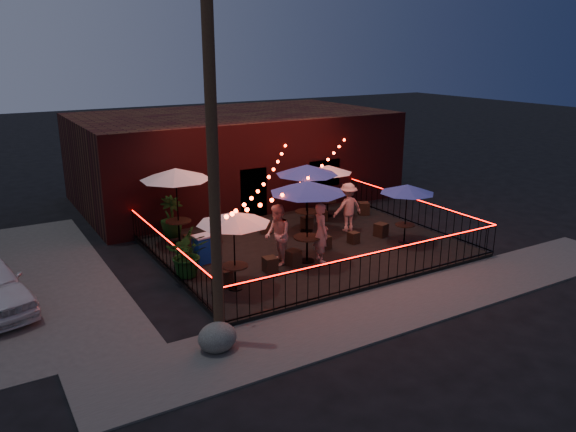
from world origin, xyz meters
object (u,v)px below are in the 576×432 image
cafe_table_5 (329,170)px  cafe_table_0 (233,219)px  boulder (217,337)px  cafe_table_3 (307,171)px  cafe_table_4 (407,190)px  cooler (204,248)px  utility_pole (214,183)px  cafe_table_1 (176,175)px  cafe_table_2 (308,188)px

cafe_table_5 → cafe_table_0: bearing=-144.1°
boulder → cafe_table_3: bearing=43.9°
cafe_table_4 → cooler: bearing=165.1°
utility_pole → cafe_table_3: utility_pole is taller
cafe_table_0 → cafe_table_1: (0.00, 4.62, 0.38)m
cafe_table_1 → cooler: 2.98m
utility_pole → boulder: bearing=-123.8°
utility_pole → cafe_table_1: utility_pole is taller
cafe_table_1 → cooler: (0.06, -2.18, -2.03)m
cafe_table_2 → boulder: bearing=-143.5°
cafe_table_1 → cafe_table_3: bearing=-14.3°
cafe_table_1 → cafe_table_4: 8.11m
utility_pole → cafe_table_2: (4.57, 3.25, -1.37)m
cafe_table_3 → cafe_table_4: bearing=-50.1°
cafe_table_3 → boulder: (-6.41, -6.16, -2.16)m
utility_pole → cafe_table_3: 8.72m
cafe_table_0 → cafe_table_5: (6.50, 4.70, -0.16)m
cafe_table_5 → cafe_table_2: bearing=-132.0°
cafe_table_2 → cooler: 3.90m
cafe_table_3 → cooler: (-4.58, -0.99, -1.90)m
cafe_table_5 → cooler: cafe_table_5 is taller
cafe_table_3 → cafe_table_5: size_ratio=1.01×
utility_pole → cafe_table_2: 5.77m
cafe_table_2 → cooler: cafe_table_2 is taller
cafe_table_1 → cafe_table_4: (7.01, -4.03, -0.55)m
cafe_table_1 → cooler: size_ratio=3.54×
cafe_table_4 → cafe_table_1: bearing=150.1°
utility_pole → cafe_table_1: (1.60, 7.09, -1.35)m
cafe_table_0 → cafe_table_2: 3.09m
cafe_table_0 → cafe_table_2: cafe_table_2 is taller
boulder → cooler: bearing=70.5°
utility_pole → cafe_table_5: size_ratio=3.12×
cafe_table_4 → cafe_table_3: bearing=129.9°
utility_pole → cafe_table_3: size_ratio=3.08×
cafe_table_2 → cafe_table_5: cafe_table_2 is taller
cafe_table_3 → boulder: 9.15m
cafe_table_0 → cafe_table_3: bearing=36.5°
cafe_table_0 → boulder: cafe_table_0 is taller
cafe_table_5 → cafe_table_1: bearing=-179.3°
cafe_table_3 → boulder: bearing=-136.1°
cafe_table_5 → cooler: (-6.44, -2.25, -1.50)m
cafe_table_4 → cafe_table_5: cafe_table_5 is taller
cafe_table_2 → cafe_table_5: size_ratio=1.06×
cafe_table_2 → boulder: 6.32m
cafe_table_4 → cafe_table_5: (-0.52, 4.10, 0.02)m
cafe_table_5 → cooler: 6.98m
boulder → cafe_table_0: bearing=57.0°
cafe_table_2 → cafe_table_0: bearing=-165.3°
cafe_table_2 → cafe_table_4: cafe_table_2 is taller
cafe_table_3 → boulder: cafe_table_3 is taller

